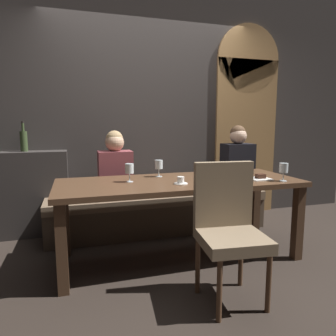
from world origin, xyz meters
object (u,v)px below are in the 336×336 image
(dessert_plate, at_px, (260,178))
(espresso_cup, at_px, (181,181))
(wine_glass_end_right, at_px, (129,169))
(fork_on_table, at_px, (246,180))
(chair_near_side, at_px, (228,222))
(wine_bottle_pale_label, at_px, (24,140))
(banquette_bench, at_px, (160,213))
(diner_redhead, at_px, (115,166))
(wine_glass_center_front, at_px, (159,165))
(diner_bearded, at_px, (237,160))
(wine_glass_far_left, at_px, (284,168))
(dining_table, at_px, (180,190))

(dessert_plate, bearing_deg, espresso_cup, 179.74)
(wine_glass_end_right, distance_m, fork_on_table, 1.07)
(dessert_plate, bearing_deg, chair_near_side, -137.81)
(wine_bottle_pale_label, height_order, fork_on_table, wine_bottle_pale_label)
(banquette_bench, height_order, dessert_plate, dessert_plate)
(diner_redhead, bearing_deg, wine_glass_center_front, -51.52)
(diner_bearded, distance_m, fork_on_table, 0.94)
(chair_near_side, xyz_separation_m, diner_bearded, (0.85, 1.40, 0.26))
(wine_glass_far_left, bearing_deg, diner_bearded, 84.69)
(chair_near_side, bearing_deg, wine_bottle_pale_label, 131.27)
(chair_near_side, bearing_deg, wine_glass_center_front, 104.84)
(dining_table, distance_m, fork_on_table, 0.62)
(diner_bearded, relative_size, fork_on_table, 4.59)
(dining_table, relative_size, banquette_bench, 0.88)
(banquette_bench, height_order, wine_glass_far_left, wine_glass_far_left)
(banquette_bench, height_order, wine_glass_center_front, wine_glass_center_front)
(dining_table, height_order, wine_bottle_pale_label, wine_bottle_pale_label)
(banquette_bench, bearing_deg, wine_bottle_pale_label, 166.15)
(chair_near_side, relative_size, fork_on_table, 5.76)
(dining_table, bearing_deg, chair_near_side, -80.74)
(banquette_bench, xyz_separation_m, diner_redhead, (-0.50, -0.00, 0.57))
(banquette_bench, bearing_deg, espresso_cup, -93.26)
(dining_table, height_order, wine_glass_far_left, wine_glass_far_left)
(wine_glass_far_left, relative_size, fork_on_table, 0.96)
(wine_bottle_pale_label, height_order, wine_glass_end_right, wine_bottle_pale_label)
(diner_bearded, height_order, espresso_cup, diner_bearded)
(wine_glass_end_right, bearing_deg, wine_bottle_pale_label, 134.56)
(diner_bearded, height_order, dessert_plate, diner_bearded)
(espresso_cup, relative_size, dessert_plate, 0.63)
(wine_glass_center_front, xyz_separation_m, espresso_cup, (0.09, -0.40, -0.09))
(espresso_cup, distance_m, fork_on_table, 0.63)
(wine_glass_center_front, bearing_deg, dessert_plate, -25.09)
(chair_near_side, height_order, fork_on_table, chair_near_side)
(dining_table, height_order, diner_bearded, diner_bearded)
(chair_near_side, relative_size, wine_glass_end_right, 5.98)
(banquette_bench, bearing_deg, dessert_plate, -49.99)
(chair_near_side, relative_size, diner_redhead, 1.34)
(wine_bottle_pale_label, xyz_separation_m, wine_glass_end_right, (0.99, -1.00, -0.21))
(wine_bottle_pale_label, relative_size, fork_on_table, 1.92)
(chair_near_side, distance_m, diner_bearded, 1.66)
(banquette_bench, xyz_separation_m, diner_bearded, (0.97, -0.02, 0.59))
(chair_near_side, relative_size, espresso_cup, 8.17)
(diner_redhead, bearing_deg, dessert_plate, -35.09)
(wine_glass_far_left, xyz_separation_m, espresso_cup, (-0.93, 0.14, -0.09))
(wine_bottle_pale_label, xyz_separation_m, wine_glass_center_front, (1.31, -0.82, -0.21))
(dining_table, bearing_deg, fork_on_table, -16.18)
(diner_redhead, distance_m, espresso_cup, 0.97)
(diner_redhead, distance_m, wine_glass_far_left, 1.71)
(dining_table, relative_size, fork_on_table, 12.94)
(diner_redhead, distance_m, wine_bottle_pale_label, 1.04)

